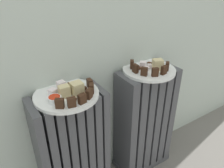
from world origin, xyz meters
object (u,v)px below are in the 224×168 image
(radiator_left, at_px, (73,154))
(radiator_right, at_px, (144,122))
(plate_left, at_px, (67,95))
(jam_bowl_left, at_px, (55,99))
(plate_right, at_px, (149,70))
(fork, at_px, (68,93))

(radiator_left, height_order, radiator_right, same)
(plate_left, height_order, jam_bowl_left, jam_bowl_left)
(plate_left, distance_m, plate_right, 0.38)
(plate_left, relative_size, plate_right, 1.00)
(plate_left, height_order, fork, fork)
(plate_left, relative_size, jam_bowl_left, 4.97)
(plate_right, bearing_deg, fork, -179.19)
(jam_bowl_left, height_order, fork, jam_bowl_left)
(radiator_left, distance_m, plate_left, 0.29)
(plate_right, relative_size, fork, 2.44)
(radiator_right, bearing_deg, jam_bowl_left, -175.96)
(jam_bowl_left, xyz_separation_m, fork, (0.06, 0.03, -0.01))
(plate_left, bearing_deg, jam_bowl_left, -149.84)
(radiator_left, distance_m, fork, 0.30)
(radiator_left, bearing_deg, jam_bowl_left, -149.84)
(radiator_right, distance_m, fork, 0.48)
(plate_left, bearing_deg, radiator_left, 116.57)
(radiator_left, distance_m, plate_right, 0.48)
(radiator_left, height_order, fork, fork)
(plate_right, distance_m, fork, 0.38)
(radiator_right, distance_m, plate_right, 0.29)
(radiator_left, height_order, plate_left, plate_left)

